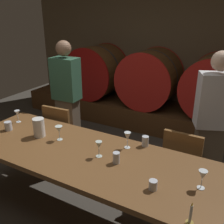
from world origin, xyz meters
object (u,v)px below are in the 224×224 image
(wine_glass_left, at_px, (59,130))
(cup_far_left, at_px, (8,126))
(wine_barrel_center, at_px, (150,78))
(candle_center, at_px, (190,219))
(wine_glass_far_left, at_px, (17,114))
(cup_far_right, at_px, (153,185))
(guest_right, at_px, (212,123))
(wine_glass_far_right, at_px, (203,176))
(cup_center_left, at_px, (116,158))
(chair_left, at_px, (62,132))
(wine_glass_center, at_px, (99,146))
(dining_table, at_px, (83,158))
(pitcher, at_px, (39,127))
(chair_right, at_px, (183,162))
(cup_center_right, at_px, (145,141))
(guest_left, at_px, (67,97))
(wine_barrel_left, at_px, (97,71))
(wine_barrel_right, at_px, (216,87))

(wine_glass_left, relative_size, cup_far_left, 1.56)
(wine_barrel_center, xyz_separation_m, candle_center, (1.39, -2.89, -0.09))
(wine_glass_far_left, height_order, cup_far_right, wine_glass_far_left)
(guest_right, relative_size, wine_glass_far_right, 10.41)
(candle_center, distance_m, cup_center_left, 0.84)
(chair_left, xyz_separation_m, wine_glass_center, (0.98, -0.64, 0.38))
(wine_glass_far_left, xyz_separation_m, cup_far_left, (0.08, -0.21, -0.06))
(dining_table, distance_m, pitcher, 0.63)
(candle_center, xyz_separation_m, wine_glass_left, (-1.47, 0.50, 0.07))
(cup_far_right, bearing_deg, dining_table, 166.44)
(wine_glass_center, bearing_deg, wine_glass_far_left, 171.40)
(cup_center_left, bearing_deg, chair_right, 58.76)
(candle_center, bearing_deg, cup_center_right, 127.80)
(wine_glass_center, bearing_deg, guest_left, 139.11)
(wine_barrel_left, distance_m, wine_glass_far_left, 2.29)
(guest_left, bearing_deg, dining_table, 131.39)
(pitcher, height_order, cup_center_left, pitcher)
(pitcher, distance_m, cup_center_left, 0.98)
(guest_left, height_order, pitcher, guest_left)
(wine_barrel_center, bearing_deg, pitcher, -97.69)
(pitcher, height_order, cup_center_right, pitcher)
(cup_center_left, distance_m, cup_center_right, 0.43)
(wine_glass_center, relative_size, cup_far_left, 1.56)
(dining_table, xyz_separation_m, chair_left, (-0.80, 0.65, -0.20))
(chair_left, distance_m, guest_left, 0.56)
(wine_barrel_left, height_order, guest_right, guest_right)
(chair_right, xyz_separation_m, wine_glass_far_right, (0.30, -0.71, 0.38))
(guest_left, xyz_separation_m, wine_glass_center, (1.18, -1.02, 0.02))
(guest_right, height_order, cup_far_left, guest_right)
(wine_barrel_right, height_order, candle_center, wine_barrel_right)
(wine_barrel_left, relative_size, wine_glass_left, 6.42)
(chair_right, xyz_separation_m, cup_center_left, (-0.44, -0.72, 0.32))
(wine_barrel_left, relative_size, chair_left, 1.15)
(wine_glass_left, bearing_deg, wine_glass_far_left, 171.34)
(wine_barrel_left, xyz_separation_m, chair_right, (2.20, -1.77, -0.41))
(wine_barrel_right, relative_size, guest_left, 0.61)
(chair_right, relative_size, pitcher, 4.30)
(chair_left, relative_size, cup_center_right, 8.24)
(wine_barrel_right, distance_m, guest_left, 2.34)
(guest_left, relative_size, cup_center_left, 15.69)
(wine_glass_left, bearing_deg, wine_barrel_left, 113.36)
(guest_right, xyz_separation_m, pitcher, (-1.60, -1.03, 0.01))
(wine_glass_center, relative_size, cup_center_right, 1.47)
(wine_glass_left, relative_size, wine_glass_far_right, 0.99)
(chair_left, distance_m, wine_glass_far_right, 2.05)
(wine_barrel_right, xyz_separation_m, wine_glass_left, (-1.19, -2.39, -0.02))
(cup_center_right, distance_m, cup_far_right, 0.67)
(cup_center_left, height_order, cup_center_right, cup_center_right)
(guest_left, distance_m, pitcher, 1.05)
(chair_right, distance_m, wine_glass_center, 1.02)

